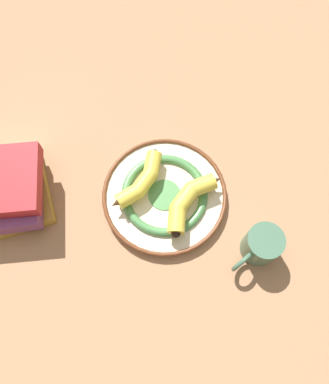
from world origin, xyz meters
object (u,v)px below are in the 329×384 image
(banana_b, at_px, (189,200))
(coffee_mug, at_px, (261,245))
(book_stack, at_px, (11,187))
(banana_a, at_px, (141,182))
(decorative_bowl, at_px, (164,195))

(banana_b, distance_m, coffee_mug, 0.19)
(book_stack, xyz_separation_m, coffee_mug, (0.32, 0.49, -0.01))
(banana_a, bearing_deg, banana_b, -78.69)
(banana_b, bearing_deg, book_stack, -58.29)
(decorative_bowl, xyz_separation_m, banana_a, (-0.04, -0.04, 0.04))
(book_stack, bearing_deg, decorative_bowl, -103.89)
(banana_b, relative_size, coffee_mug, 1.29)
(decorative_bowl, bearing_deg, book_stack, -111.29)
(banana_a, distance_m, book_stack, 0.30)
(banana_b, relative_size, book_stack, 0.74)
(banana_b, height_order, book_stack, book_stack)
(banana_a, relative_size, coffee_mug, 1.23)
(banana_a, relative_size, banana_b, 0.95)
(banana_b, xyz_separation_m, coffee_mug, (0.15, 0.11, -0.01))
(decorative_bowl, distance_m, book_stack, 0.36)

